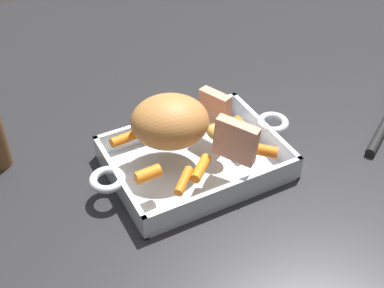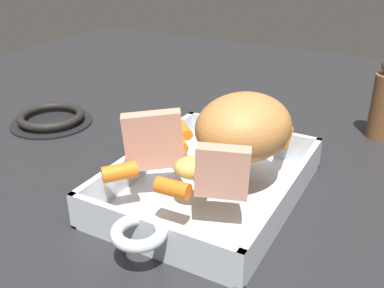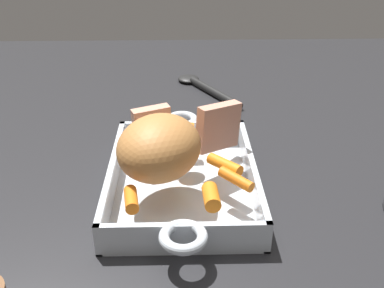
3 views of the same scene
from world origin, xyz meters
TOP-DOWN VIEW (x-y plane):
  - ground_plane at (0.00, 0.00)m, footprint 1.80×1.80m
  - roasting_dish at (0.00, 0.00)m, footprint 0.41×0.24m
  - pork_roast at (0.03, -0.03)m, footprint 0.18×0.17m
  - roast_slice_thin at (-0.05, 0.06)m, footprint 0.06×0.08m
  - roast_slice_thick at (-0.07, -0.05)m, footprint 0.04×0.07m
  - baby_carrot_long at (0.02, 0.07)m, footprint 0.06×0.06m
  - baby_carrot_center_left at (0.11, 0.04)m, footprint 0.05×0.03m
  - baby_carrot_northeast at (0.11, -0.07)m, footprint 0.05×0.03m
  - baby_carrot_southeast at (-0.10, 0.00)m, footprint 0.02×0.04m
  - baby_carrot_northwest at (-0.10, 0.08)m, footprint 0.05×0.05m
  - baby_carrot_southwest at (0.06, 0.08)m, footprint 0.05×0.05m
  - potato_whole at (-0.05, 0.00)m, footprint 0.06×0.06m

SIDE VIEW (x-z plane):
  - ground_plane at x=0.00m, z-range 0.00..0.00m
  - roasting_dish at x=0.00m, z-range -0.01..0.04m
  - baby_carrot_southwest at x=0.06m, z-range 0.05..0.07m
  - baby_carrot_long at x=0.02m, z-range 0.05..0.07m
  - baby_carrot_northeast at x=0.11m, z-range 0.05..0.07m
  - baby_carrot_southeast at x=-0.10m, z-range 0.05..0.07m
  - baby_carrot_northwest at x=-0.10m, z-range 0.05..0.07m
  - baby_carrot_center_left at x=0.11m, z-range 0.05..0.07m
  - potato_whole at x=-0.05m, z-range 0.05..0.08m
  - roast_slice_thick at x=-0.07m, z-range 0.05..0.12m
  - roast_slice_thin at x=-0.05m, z-range 0.05..0.13m
  - pork_roast at x=0.03m, z-range 0.05..0.15m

